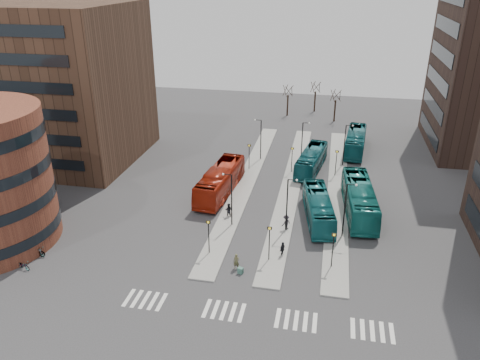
% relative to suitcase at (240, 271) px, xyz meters
% --- Properties ---
extents(ground, '(160.00, 160.00, 0.00)m').
position_rel_suitcase_xyz_m(ground, '(0.70, -9.42, -0.30)').
color(ground, '#303032').
rests_on(ground, ground).
extents(island_left, '(2.50, 45.00, 0.15)m').
position_rel_suitcase_xyz_m(island_left, '(-3.30, 20.58, -0.23)').
color(island_left, gray).
rests_on(island_left, ground).
extents(island_mid, '(2.50, 45.00, 0.15)m').
position_rel_suitcase_xyz_m(island_mid, '(2.70, 20.58, -0.23)').
color(island_mid, gray).
rests_on(island_mid, ground).
extents(island_right, '(2.50, 45.00, 0.15)m').
position_rel_suitcase_xyz_m(island_right, '(8.70, 20.58, -0.23)').
color(island_right, gray).
rests_on(island_right, ground).
extents(suitcase, '(0.58, 0.52, 0.60)m').
position_rel_suitcase_xyz_m(suitcase, '(0.00, 0.00, 0.00)').
color(suitcase, navy).
rests_on(suitcase, ground).
extents(red_bus, '(3.98, 12.67, 3.47)m').
position_rel_suitcase_xyz_m(red_bus, '(-5.88, 16.36, 1.44)').
color(red_bus, '#9D1E0C').
rests_on(red_bus, ground).
extents(teal_bus_a, '(4.33, 11.13, 3.02)m').
position_rel_suitcase_xyz_m(teal_bus_a, '(6.56, 11.83, 1.21)').
color(teal_bus_a, '#135A5F').
rests_on(teal_bus_a, ground).
extents(teal_bus_b, '(4.18, 11.16, 3.04)m').
position_rel_suitcase_xyz_m(teal_bus_b, '(4.92, 26.20, 1.22)').
color(teal_bus_b, '#12525A').
rests_on(teal_bus_b, ground).
extents(teal_bus_c, '(4.07, 12.96, 3.55)m').
position_rel_suitcase_xyz_m(teal_bus_c, '(11.09, 14.50, 1.48)').
color(teal_bus_c, '#146662').
rests_on(teal_bus_c, ground).
extents(teal_bus_d, '(3.68, 11.82, 3.24)m').
position_rel_suitcase_xyz_m(teal_bus_d, '(11.15, 35.12, 1.32)').
color(teal_bus_d, '#12565C').
rests_on(teal_bus_d, ground).
extents(traveller, '(0.60, 0.42, 1.59)m').
position_rel_suitcase_xyz_m(traveller, '(-0.52, 0.65, 0.49)').
color(traveller, brown).
rests_on(traveller, ground).
extents(commuter_a, '(0.88, 0.71, 1.72)m').
position_rel_suitcase_xyz_m(commuter_a, '(-3.48, 10.45, 0.56)').
color(commuter_a, black).
rests_on(commuter_a, ground).
extents(commuter_b, '(0.71, 1.02, 1.60)m').
position_rel_suitcase_xyz_m(commuter_b, '(3.51, 3.61, 0.50)').
color(commuter_b, black).
rests_on(commuter_b, ground).
extents(commuter_c, '(1.24, 1.29, 1.76)m').
position_rel_suitcase_xyz_m(commuter_c, '(3.27, 8.86, 0.58)').
color(commuter_c, black).
rests_on(commuter_c, ground).
extents(bicycle_near, '(1.66, 0.94, 0.83)m').
position_rel_suitcase_xyz_m(bicycle_near, '(-20.30, -3.40, 0.11)').
color(bicycle_near, gray).
rests_on(bicycle_near, ground).
extents(bicycle_mid, '(1.81, 0.85, 1.05)m').
position_rel_suitcase_xyz_m(bicycle_mid, '(-20.30, -1.32, 0.22)').
color(bicycle_mid, gray).
rests_on(bicycle_mid, ground).
extents(bicycle_far, '(1.94, 1.15, 0.96)m').
position_rel_suitcase_xyz_m(bicycle_far, '(-20.30, -0.99, 0.18)').
color(bicycle_far, gray).
rests_on(bicycle_far, ground).
extents(crosswalk_stripes, '(22.35, 2.40, 0.01)m').
position_rel_suitcase_xyz_m(crosswalk_stripes, '(2.45, -5.42, -0.29)').
color(crosswalk_stripes, silver).
rests_on(crosswalk_stripes, ground).
extents(office_block, '(25.00, 20.12, 22.00)m').
position_rel_suitcase_xyz_m(office_block, '(-33.30, 24.56, 10.70)').
color(office_block, '#482F21').
rests_on(office_block, ground).
extents(sign_poles, '(12.45, 22.12, 3.65)m').
position_rel_suitcase_xyz_m(sign_poles, '(2.30, 13.58, 2.11)').
color(sign_poles, black).
rests_on(sign_poles, ground).
extents(lamp_posts, '(14.04, 20.24, 6.12)m').
position_rel_suitcase_xyz_m(lamp_posts, '(3.34, 18.58, 3.28)').
color(lamp_posts, black).
rests_on(lamp_posts, ground).
extents(bare_trees, '(10.97, 8.14, 5.90)m').
position_rel_suitcase_xyz_m(bare_trees, '(3.37, 53.24, 2.42)').
color(bare_trees, black).
rests_on(bare_trees, ground).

